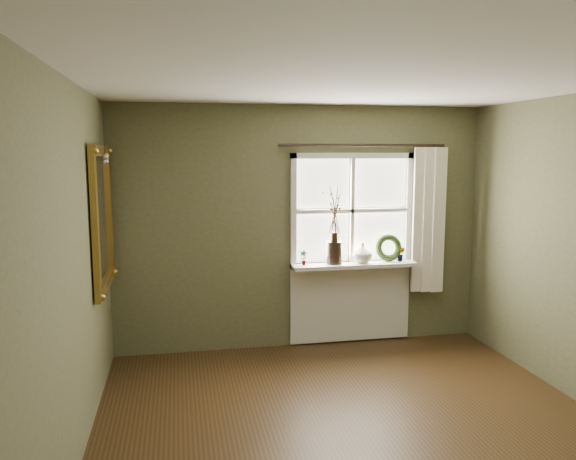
{
  "coord_description": "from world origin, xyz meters",
  "views": [
    {
      "loc": [
        -1.3,
        -3.57,
        2.12
      ],
      "look_at": [
        -0.29,
        1.55,
        1.38
      ],
      "focal_mm": 35.0,
      "sensor_mm": 36.0,
      "label": 1
    }
  ],
  "objects_px": {
    "cream_vase": "(362,253)",
    "gilt_mirror": "(102,218)",
    "dark_jug": "(334,253)",
    "wreath": "(388,251)"
  },
  "relations": [
    {
      "from": "cream_vase",
      "to": "wreath",
      "type": "bearing_deg",
      "value": 7.34
    },
    {
      "from": "gilt_mirror",
      "to": "dark_jug",
      "type": "bearing_deg",
      "value": 12.77
    },
    {
      "from": "cream_vase",
      "to": "gilt_mirror",
      "type": "bearing_deg",
      "value": -168.74
    },
    {
      "from": "dark_jug",
      "to": "gilt_mirror",
      "type": "height_order",
      "value": "gilt_mirror"
    },
    {
      "from": "cream_vase",
      "to": "gilt_mirror",
      "type": "relative_size",
      "value": 0.17
    },
    {
      "from": "dark_jug",
      "to": "wreath",
      "type": "height_order",
      "value": "wreath"
    },
    {
      "from": "dark_jug",
      "to": "wreath",
      "type": "xyz_separation_m",
      "value": [
        0.63,
        0.04,
        -0.01
      ]
    },
    {
      "from": "wreath",
      "to": "cream_vase",
      "type": "bearing_deg",
      "value": -172.96
    },
    {
      "from": "dark_jug",
      "to": "cream_vase",
      "type": "bearing_deg",
      "value": 0.0
    },
    {
      "from": "dark_jug",
      "to": "cream_vase",
      "type": "distance_m",
      "value": 0.32
    }
  ]
}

